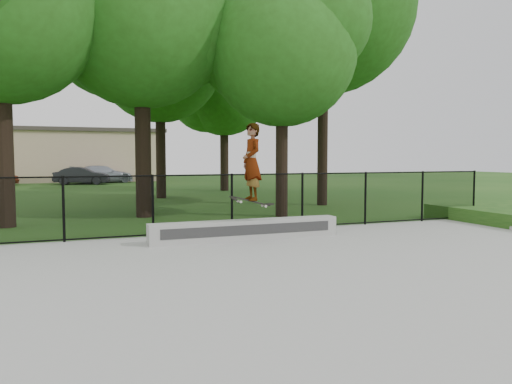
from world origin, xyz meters
The scene contains 9 objects.
ground centered at (0.00, 0.00, 0.00)m, with size 100.00×100.00×0.00m, color #1C4914.
concrete_slab centered at (0.00, 0.00, 0.03)m, with size 14.00×12.00×0.06m, color #A2A39D.
grind_ledge centered at (-0.05, 4.70, 0.29)m, with size 4.55×0.40×0.46m, color #A4A49F.
car_b centered at (-2.58, 31.95, 0.63)m, with size 1.33×3.47×1.26m, color black.
car_c centered at (-0.97, 33.88, 0.67)m, with size 1.86×4.21×1.33m, color #8D929F.
skater_airborne centered at (-0.02, 4.44, 1.84)m, with size 0.82×0.66×1.93m.
chainlink_fence centered at (0.00, 5.90, 0.81)m, with size 16.06×0.06×1.50m.
tree_row centered at (1.82, 13.33, 6.81)m, with size 18.00×18.09×11.84m.
distant_building centered at (-2.00, 38.00, 2.16)m, with size 12.40×6.40×4.30m.
Camera 1 is at (-4.06, -6.07, 1.97)m, focal length 35.00 mm.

